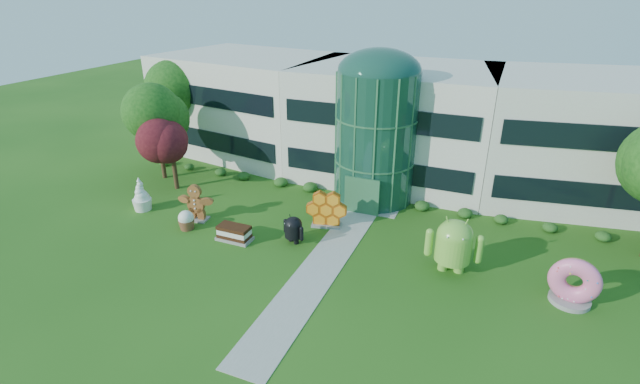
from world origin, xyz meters
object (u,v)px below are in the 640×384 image
at_px(android_black, 293,228).
at_px(gingerbread, 196,202).
at_px(donut, 574,280).
at_px(android_green, 454,242).

xyz_separation_m(android_black, gingerbread, (-7.74, 0.22, 0.31)).
distance_m(donut, gingerbread, 23.99).
relative_size(android_green, donut, 1.42).
height_order(android_black, gingerbread, gingerbread).
xyz_separation_m(android_green, gingerbread, (-17.71, -0.37, -0.55)).
distance_m(android_green, android_black, 10.03).
bearing_deg(android_green, gingerbread, 175.14).
relative_size(android_green, gingerbread, 1.29).
relative_size(donut, gingerbread, 0.91).
distance_m(android_green, donut, 6.33).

